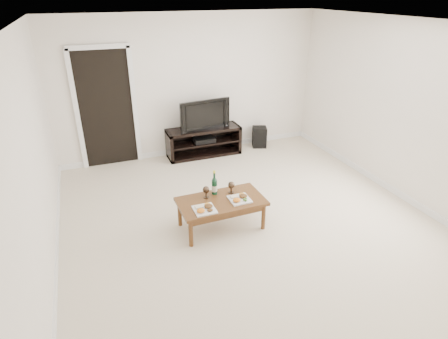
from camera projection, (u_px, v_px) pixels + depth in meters
floor at (250, 223)px, 5.21m from camera, size 5.50×5.50×0.00m
back_wall at (190, 86)px, 6.97m from camera, size 5.00×0.04×2.60m
ceiling at (257, 21)px, 4.07m from camera, size 5.00×5.50×0.04m
doorway at (106, 110)px, 6.56m from camera, size 0.90×0.02×2.05m
media_console at (204, 142)px, 7.23m from camera, size 1.42×0.45×0.55m
television at (203, 114)px, 6.99m from camera, size 1.00×0.25×0.57m
av_receiver at (204, 139)px, 7.20m from camera, size 0.41×0.32×0.08m
subwoofer at (259, 137)px, 7.66m from camera, size 0.35×0.35×0.41m
coffee_table at (221, 214)px, 5.04m from camera, size 1.15×0.64×0.42m
plate_left at (204, 208)px, 4.70m from camera, size 0.27×0.27×0.07m
plate_right at (240, 198)px, 4.94m from camera, size 0.27×0.27×0.07m
wine_bottle at (214, 182)px, 5.02m from camera, size 0.07×0.07×0.35m
goblet_left at (206, 192)px, 4.97m from camera, size 0.09×0.09×0.17m
goblet_right at (231, 187)px, 5.09m from camera, size 0.09×0.09×0.17m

